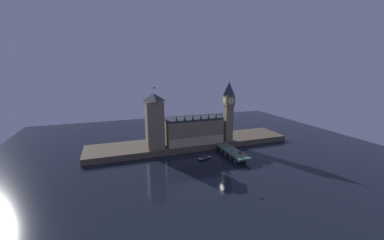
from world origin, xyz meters
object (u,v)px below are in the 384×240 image
object	(u,v)px
victoria_tower	(155,121)
pedestrian_near_rail	(233,154)
clock_tower	(228,109)
car_southbound_lead	(240,153)
car_northbound_lead	(227,148)
street_lamp_near	(235,152)
boat_upstream	(205,158)
car_northbound_trail	(232,152)
pedestrian_far_rail	(222,147)
pedestrian_mid_walk	(239,150)

from	to	relation	value
victoria_tower	pedestrian_near_rail	distance (m)	81.75
clock_tower	car_southbound_lead	size ratio (longest dim) A/B	16.37
victoria_tower	car_northbound_lead	distance (m)	76.46
car_southbound_lead	clock_tower	bearing A→B (deg)	78.96
street_lamp_near	boat_upstream	bearing A→B (deg)	143.02
clock_tower	street_lamp_near	distance (m)	57.44
car_northbound_trail	car_southbound_lead	xyz separation A→B (m)	(5.83, -4.73, -0.00)
boat_upstream	pedestrian_far_rail	bearing A→B (deg)	23.60
car_northbound_trail	pedestrian_mid_walk	bearing A→B (deg)	13.41
car_northbound_trail	pedestrian_near_rail	distance (m)	6.49
car_northbound_lead	pedestrian_far_rail	world-z (taller)	pedestrian_far_rail
clock_tower	car_southbound_lead	distance (m)	53.13
pedestrian_near_rail	street_lamp_near	xyz separation A→B (m)	(-0.40, -4.55, 3.31)
boat_upstream	pedestrian_near_rail	bearing A→B (deg)	-28.33
car_northbound_lead	pedestrian_mid_walk	world-z (taller)	pedestrian_mid_walk
pedestrian_near_rail	pedestrian_far_rail	distance (m)	22.14
car_northbound_lead	pedestrian_far_rail	bearing A→B (deg)	118.45
car_southbound_lead	pedestrian_near_rail	distance (m)	8.81
boat_upstream	car_northbound_lead	bearing A→B (deg)	10.04
boat_upstream	pedestrian_mid_walk	bearing A→B (deg)	-7.22
pedestrian_mid_walk	boat_upstream	size ratio (longest dim) A/B	0.11
clock_tower	street_lamp_near	bearing A→B (deg)	-110.42
car_northbound_lead	pedestrian_far_rail	distance (m)	6.12
car_northbound_lead	pedestrian_mid_walk	distance (m)	12.47
victoria_tower	car_northbound_lead	size ratio (longest dim) A/B	14.97
car_southbound_lead	street_lamp_near	distance (m)	11.28
clock_tower	pedestrian_far_rail	world-z (taller)	clock_tower
car_northbound_lead	street_lamp_near	xyz separation A→B (m)	(-3.31, -21.31, 3.52)
car_northbound_lead	car_northbound_trail	xyz separation A→B (m)	(-0.00, -10.97, 0.03)
pedestrian_mid_walk	pedestrian_far_rail	bearing A→B (deg)	129.26
clock_tower	pedestrian_mid_walk	xyz separation A→B (m)	(-4.85, -33.00, -34.11)
car_northbound_lead	pedestrian_near_rail	world-z (taller)	pedestrian_near_rail
clock_tower	pedestrian_near_rail	size ratio (longest dim) A/B	41.60
street_lamp_near	pedestrian_mid_walk	bearing A→B (deg)	45.86
pedestrian_far_rail	car_northbound_lead	bearing A→B (deg)	-61.55
clock_tower	pedestrian_near_rail	xyz separation A→B (m)	(-16.51, -40.87, -34.14)
car_northbound_lead	boat_upstream	size ratio (longest dim) A/B	0.27
street_lamp_near	car_northbound_trail	bearing A→B (deg)	72.23
car_northbound_trail	car_southbound_lead	bearing A→B (deg)	-39.07
clock_tower	pedestrian_mid_walk	world-z (taller)	clock_tower
pedestrian_mid_walk	boat_upstream	distance (m)	35.02
car_southbound_lead	car_northbound_lead	bearing A→B (deg)	110.37
street_lamp_near	boat_upstream	distance (m)	29.20
victoria_tower	car_northbound_trail	xyz separation A→B (m)	(65.77, -39.08, -26.97)
pedestrian_near_rail	street_lamp_near	distance (m)	5.64
pedestrian_near_rail	pedestrian_mid_walk	size ratio (longest dim) A/B	0.97
clock_tower	victoria_tower	xyz separation A→B (m)	(-79.37, 4.00, -7.34)
victoria_tower	car_southbound_lead	bearing A→B (deg)	-31.46
car_northbound_lead	car_northbound_trail	world-z (taller)	car_northbound_trail
car_southbound_lead	pedestrian_far_rail	xyz separation A→B (m)	(-8.74, 21.08, 0.21)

